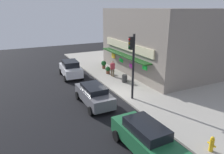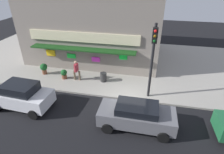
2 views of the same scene
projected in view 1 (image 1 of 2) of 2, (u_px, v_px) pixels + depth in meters
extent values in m
plane|color=black|center=(117.00, 95.00, 18.16)|extent=(54.60, 54.60, 0.00)
cube|color=#A39E93|center=(173.00, 83.00, 20.77)|extent=(36.40, 12.52, 0.14)
cube|color=gray|center=(161.00, 40.00, 24.05)|extent=(12.53, 8.81, 7.00)
cube|color=beige|center=(127.00, 46.00, 22.27)|extent=(9.52, 0.16, 0.82)
cube|color=#194719|center=(124.00, 55.00, 22.41)|extent=(9.02, 0.90, 0.12)
cube|color=yellow|center=(113.00, 56.00, 25.49)|extent=(0.83, 0.08, 0.56)
cube|color=#19E53F|center=(121.00, 60.00, 23.87)|extent=(0.77, 0.08, 0.40)
cube|color=#E533CC|center=(131.00, 66.00, 22.00)|extent=(0.73, 0.08, 0.41)
cube|color=#19E53F|center=(145.00, 68.00, 19.83)|extent=(0.68, 0.08, 0.42)
cylinder|color=black|center=(133.00, 68.00, 16.42)|extent=(0.18, 0.18, 5.21)
cube|color=black|center=(131.00, 43.00, 15.70)|extent=(0.32, 0.28, 0.95)
sphere|color=red|center=(130.00, 39.00, 15.55)|extent=(0.18, 0.18, 0.18)
sphere|color=brown|center=(129.00, 43.00, 15.64)|extent=(0.18, 0.18, 0.18)
sphere|color=#0F4C19|center=(129.00, 47.00, 15.74)|extent=(0.18, 0.18, 0.18)
cylinder|color=gold|center=(211.00, 145.00, 10.80)|extent=(0.23, 0.23, 0.69)
sphere|color=gold|center=(213.00, 138.00, 10.67)|extent=(0.20, 0.20, 0.20)
cylinder|color=gold|center=(209.00, 143.00, 10.94)|extent=(0.12, 0.10, 0.10)
cylinder|color=gold|center=(215.00, 147.00, 10.64)|extent=(0.12, 0.10, 0.10)
cylinder|color=#2D2D2D|center=(125.00, 79.00, 20.83)|extent=(0.52, 0.52, 0.75)
cylinder|color=brown|center=(113.00, 73.00, 22.39)|extent=(0.16, 0.16, 0.81)
cylinder|color=brown|center=(112.00, 72.00, 22.76)|extent=(0.16, 0.16, 0.81)
cube|color=#B2333F|center=(113.00, 66.00, 22.35)|extent=(0.25, 0.41, 0.65)
sphere|color=tan|center=(113.00, 62.00, 22.20)|extent=(0.22, 0.22, 0.22)
cylinder|color=#B2333F|center=(114.00, 66.00, 22.45)|extent=(0.10, 0.10, 0.59)
cylinder|color=#B2333F|center=(111.00, 67.00, 22.26)|extent=(0.10, 0.10, 0.59)
cylinder|color=brown|center=(104.00, 67.00, 25.54)|extent=(0.38, 0.38, 0.40)
sphere|color=#195623|center=(104.00, 63.00, 25.40)|extent=(0.61, 0.61, 0.61)
cylinder|color=brown|center=(108.00, 72.00, 23.63)|extent=(0.42, 0.42, 0.34)
sphere|color=#195623|center=(108.00, 69.00, 23.51)|extent=(0.51, 0.51, 0.51)
cube|color=#1E6038|center=(146.00, 140.00, 10.76)|extent=(4.54, 1.76, 0.87)
cube|color=black|center=(146.00, 128.00, 10.54)|extent=(2.46, 1.45, 0.51)
cylinder|color=black|center=(141.00, 128.00, 12.58)|extent=(0.65, 0.24, 0.64)
cylinder|color=black|center=(117.00, 136.00, 11.85)|extent=(0.65, 0.24, 0.64)
cube|color=silver|center=(71.00, 70.00, 22.79)|extent=(4.02, 2.00, 0.89)
cube|color=black|center=(70.00, 63.00, 22.56)|extent=(2.20, 1.62, 0.58)
cylinder|color=black|center=(82.00, 77.00, 22.06)|extent=(0.65, 0.26, 0.64)
cylinder|color=black|center=(65.00, 79.00, 21.40)|extent=(0.65, 0.26, 0.64)
cylinder|color=black|center=(76.00, 70.00, 24.46)|extent=(0.65, 0.26, 0.64)
cylinder|color=black|center=(61.00, 71.00, 23.80)|extent=(0.65, 0.26, 0.64)
cube|color=slate|center=(94.00, 96.00, 16.23)|extent=(4.35, 1.72, 0.83)
cube|color=black|center=(94.00, 88.00, 16.03)|extent=(2.35, 1.44, 0.42)
cylinder|color=black|center=(112.00, 106.00, 15.42)|extent=(0.64, 0.22, 0.64)
cylinder|color=black|center=(91.00, 111.00, 14.71)|extent=(0.64, 0.22, 0.64)
cylinder|color=black|center=(97.00, 92.00, 18.01)|extent=(0.64, 0.22, 0.64)
cylinder|color=black|center=(78.00, 96.00, 17.30)|extent=(0.64, 0.22, 0.64)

